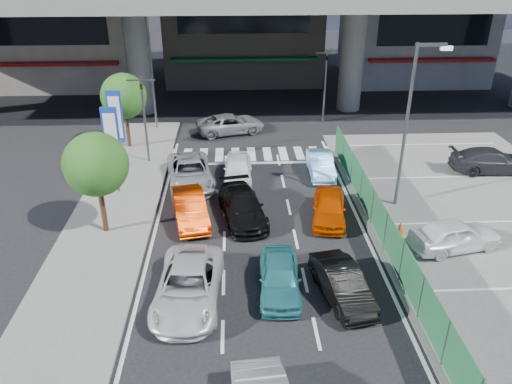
{
  "coord_description": "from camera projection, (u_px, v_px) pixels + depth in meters",
  "views": [
    {
      "loc": [
        -1.08,
        -15.86,
        11.98
      ],
      "look_at": [
        -0.11,
        4.58,
        1.61
      ],
      "focal_mm": 35.0,
      "sensor_mm": 36.0,
      "label": 1
    }
  ],
  "objects": [
    {
      "name": "ground",
      "position": [
        264.0,
        281.0,
        19.59
      ],
      "size": [
        120.0,
        120.0,
        0.0
      ],
      "primitive_type": "plane",
      "color": "black",
      "rests_on": "ground"
    },
    {
      "name": "parking_lot",
      "position": [
        512.0,
        245.0,
        21.82
      ],
      "size": [
        12.0,
        28.0,
        0.06
      ],
      "primitive_type": "cube",
      "color": "#5B5B58",
      "rests_on": "ground"
    },
    {
      "name": "sidewalk_left",
      "position": [
        107.0,
        231.0,
        22.83
      ],
      "size": [
        4.0,
        30.0,
        0.12
      ],
      "primitive_type": "cube",
      "color": "#5B5B58",
      "rests_on": "ground"
    },
    {
      "name": "fence_run",
      "position": [
        393.0,
        244.0,
        20.3
      ],
      "size": [
        0.16,
        22.0,
        1.8
      ],
      "primitive_type": null,
      "color": "#206038",
      "rests_on": "ground"
    },
    {
      "name": "building_west",
      "position": [
        64.0,
        9.0,
        44.47
      ],
      "size": [
        12.0,
        10.9,
        13.0
      ],
      "color": "gray",
      "rests_on": "ground"
    },
    {
      "name": "building_east",
      "position": [
        416.0,
        12.0,
        46.04
      ],
      "size": [
        12.0,
        10.9,
        12.0
      ],
      "color": "gray",
      "rests_on": "ground"
    },
    {
      "name": "traffic_light_left",
      "position": [
        143.0,
        99.0,
        28.24
      ],
      "size": [
        1.6,
        1.24,
        5.2
      ],
      "color": "#595B60",
      "rests_on": "ground"
    },
    {
      "name": "traffic_light_right",
      "position": [
        326.0,
        68.0,
        34.97
      ],
      "size": [
        1.6,
        1.24,
        5.2
      ],
      "color": "#595B60",
      "rests_on": "ground"
    },
    {
      "name": "street_lamp_right",
      "position": [
        411.0,
        114.0,
        23.08
      ],
      "size": [
        1.65,
        0.22,
        8.0
      ],
      "color": "#595B60",
      "rests_on": "ground"
    },
    {
      "name": "street_lamp_left",
      "position": [
        153.0,
        61.0,
        33.21
      ],
      "size": [
        1.65,
        0.22,
        8.0
      ],
      "color": "#595B60",
      "rests_on": "ground"
    },
    {
      "name": "signboard_near",
      "position": [
        112.0,
        139.0,
        25.03
      ],
      "size": [
        0.8,
        0.14,
        4.7
      ],
      "color": "#595B60",
      "rests_on": "ground"
    },
    {
      "name": "signboard_far",
      "position": [
        116.0,
        120.0,
        27.68
      ],
      "size": [
        0.8,
        0.14,
        4.7
      ],
      "color": "#595B60",
      "rests_on": "ground"
    },
    {
      "name": "tree_near",
      "position": [
        96.0,
        165.0,
        21.33
      ],
      "size": [
        2.8,
        2.8,
        4.8
      ],
      "color": "#382314",
      "rests_on": "ground"
    },
    {
      "name": "tree_far",
      "position": [
        124.0,
        96.0,
        30.65
      ],
      "size": [
        2.8,
        2.8,
        4.8
      ],
      "color": "#382314",
      "rests_on": "ground"
    },
    {
      "name": "sedan_white_mid_left",
      "position": [
        188.0,
        286.0,
        18.21
      ],
      "size": [
        2.58,
        5.09,
        1.38
      ],
      "primitive_type": "imported",
      "rotation": [
        0.0,
        0.0,
        -0.06
      ],
      "color": "silver",
      "rests_on": "ground"
    },
    {
      "name": "taxi_teal_mid",
      "position": [
        280.0,
        277.0,
        18.76
      ],
      "size": [
        1.72,
        3.88,
        1.3
      ],
      "primitive_type": "imported",
      "rotation": [
        0.0,
        0.0,
        -0.05
      ],
      "color": "teal",
      "rests_on": "ground"
    },
    {
      "name": "hatch_black_mid_right",
      "position": [
        342.0,
        284.0,
        18.43
      ],
      "size": [
        2.07,
        3.97,
        1.25
      ],
      "primitive_type": "imported",
      "rotation": [
        0.0,
        0.0,
        0.21
      ],
      "color": "black",
      "rests_on": "ground"
    },
    {
      "name": "taxi_orange_left",
      "position": [
        190.0,
        208.0,
        23.53
      ],
      "size": [
        2.18,
        4.27,
        1.34
      ],
      "primitive_type": "imported",
      "rotation": [
        0.0,
        0.0,
        0.2
      ],
      "color": "#DA3200",
      "rests_on": "ground"
    },
    {
      "name": "sedan_black_mid",
      "position": [
        242.0,
        207.0,
        23.7
      ],
      "size": [
        2.63,
        4.77,
        1.31
      ],
      "primitive_type": "imported",
      "rotation": [
        0.0,
        0.0,
        0.19
      ],
      "color": "black",
      "rests_on": "ground"
    },
    {
      "name": "taxi_orange_right",
      "position": [
        329.0,
        208.0,
        23.62
      ],
      "size": [
        2.17,
        4.02,
        1.3
      ],
      "primitive_type": "imported",
      "rotation": [
        0.0,
        0.0,
        -0.17
      ],
      "color": "#CB3E00",
      "rests_on": "ground"
    },
    {
      "name": "wagon_silver_front_left",
      "position": [
        190.0,
        172.0,
        27.08
      ],
      "size": [
        3.02,
        5.26,
        1.38
      ],
      "primitive_type": "imported",
      "rotation": [
        0.0,
        0.0,
        0.15
      ],
      "color": "#9B9DA2",
      "rests_on": "ground"
    },
    {
      "name": "sedan_white_front_mid",
      "position": [
        238.0,
        168.0,
        27.66
      ],
      "size": [
        1.65,
        3.87,
        1.3
      ],
      "primitive_type": "imported",
      "rotation": [
        0.0,
        0.0,
        -0.03
      ],
      "color": "white",
      "rests_on": "ground"
    },
    {
      "name": "kei_truck_front_right",
      "position": [
        321.0,
        164.0,
        28.24
      ],
      "size": [
        1.37,
        3.72,
        1.22
      ],
      "primitive_type": "imported",
      "rotation": [
        0.0,
        0.0,
        -0.02
      ],
      "color": "#71B7F9",
      "rests_on": "ground"
    },
    {
      "name": "crossing_wagon_silver",
      "position": [
        231.0,
        124.0,
        34.37
      ],
      "size": [
        5.03,
        3.29,
        1.29
      ],
      "primitive_type": "imported",
      "rotation": [
        0.0,
        0.0,
        1.84
      ],
      "color": "#A1A3A9",
      "rests_on": "ground"
    },
    {
      "name": "parked_sedan_white",
      "position": [
        455.0,
        235.0,
        21.27
      ],
      "size": [
        4.24,
        2.43,
        1.36
      ],
      "primitive_type": "imported",
      "rotation": [
        0.0,
        0.0,
        1.79
      ],
      "color": "white",
      "rests_on": "parking_lot"
    },
    {
      "name": "parked_sedan_dgrey",
      "position": [
        492.0,
        160.0,
        28.45
      ],
      "size": [
        4.71,
        2.1,
        1.34
      ],
      "primitive_type": "imported",
      "rotation": [
        0.0,
        0.0,
        1.52
      ],
      "color": "#28292E",
      "rests_on": "parking_lot"
    },
    {
      "name": "traffic_cone",
      "position": [
        400.0,
        229.0,
        22.29
      ],
      "size": [
        0.51,
        0.51,
        0.76
      ],
      "primitive_type": "cone",
      "rotation": [
        0.0,
        0.0,
        -0.38
      ],
      "color": "#F5560D",
      "rests_on": "parking_lot"
    }
  ]
}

